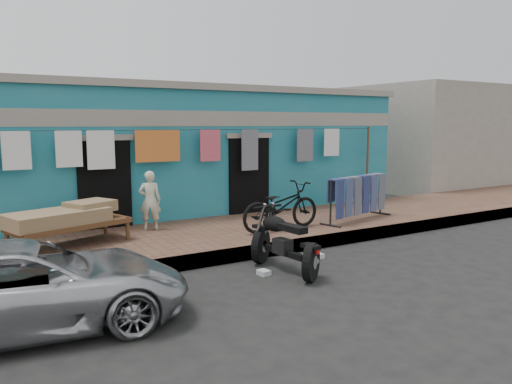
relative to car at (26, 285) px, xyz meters
name	(u,v)px	position (x,y,z in m)	size (l,w,h in m)	color
ground	(321,278)	(4.23, -0.25, -0.55)	(80.00, 80.00, 0.00)	black
sidewalk	(231,235)	(4.23, 2.75, -0.42)	(28.00, 3.00, 0.25)	brown
curb	(269,250)	(4.23, 1.30, -0.42)	(28.00, 0.10, 0.25)	gray
building	(161,151)	(4.23, 6.73, 1.14)	(12.20, 5.20, 3.36)	#1A7385
neighbor_right	(432,138)	(15.23, 6.75, 1.35)	(6.00, 5.00, 3.80)	#9E9384
clothesline	(177,152)	(3.57, 4.00, 1.28)	(10.06, 0.06, 2.10)	brown
car	(26,285)	(0.00, 0.00, 0.00)	(1.77, 3.89, 1.10)	#B5B5BA
seated_person	(150,200)	(2.78, 3.57, 0.32)	(0.44, 0.30, 1.23)	beige
bicycle	(281,201)	(5.08, 2.15, 0.31)	(0.66, 1.87, 1.21)	black
motorcycle	(284,241)	(3.94, 0.36, -0.02)	(0.72, 1.67, 1.05)	black
charpoy	(70,226)	(1.08, 3.01, 0.06)	(2.35, 1.61, 0.72)	brown
jeans_rack	(357,197)	(7.19, 2.15, 0.22)	(2.20, 0.96, 1.04)	black
litter_a	(318,256)	(4.92, 0.71, -0.50)	(0.19, 0.15, 0.09)	silver
litter_b	(304,257)	(4.66, 0.76, -0.51)	(0.17, 0.13, 0.09)	silver
litter_c	(264,273)	(3.55, 0.37, -0.51)	(0.20, 0.16, 0.08)	silver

